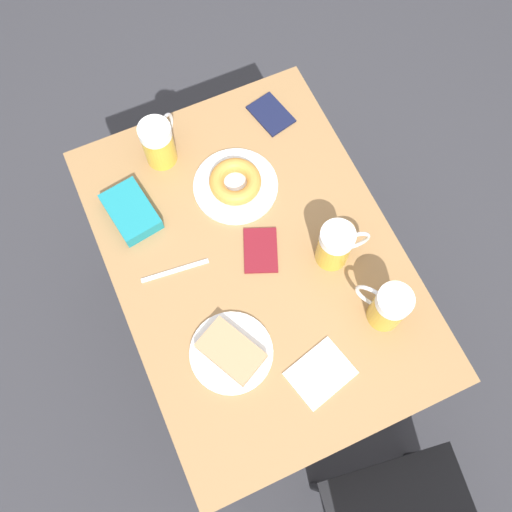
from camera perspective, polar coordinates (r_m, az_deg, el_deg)
ground_plane at (r=2.21m, az=0.00°, el=-7.12°), size 8.00×8.00×0.00m
table at (r=1.56m, az=0.00°, el=-1.15°), size 0.73×1.03×0.75m
plate_with_cake at (r=1.41m, az=-2.50°, el=-9.55°), size 0.21×0.21×0.04m
plate_with_donut at (r=1.56m, az=-2.07°, el=7.28°), size 0.23×0.23×0.05m
beer_mug_left at (r=1.59m, az=-9.71°, el=11.12°), size 0.11×0.11×0.15m
beer_mug_center at (r=1.44m, az=7.99°, el=1.06°), size 0.14×0.09×0.15m
beer_mug_right at (r=1.41m, az=13.08°, el=-4.95°), size 0.10×0.13×0.15m
napkin_folded at (r=1.42m, az=6.48°, el=-11.57°), size 0.17×0.15×0.00m
fork at (r=1.50m, az=-8.09°, el=-1.47°), size 0.18×0.03×0.00m
passport_near_edge at (r=1.70m, az=1.50°, el=13.99°), size 0.11×0.14×0.01m
passport_far_edge at (r=1.50m, az=0.46°, el=0.58°), size 0.13×0.15×0.01m
blue_pouch at (r=1.56m, az=-12.39°, el=4.35°), size 0.13×0.18×0.04m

